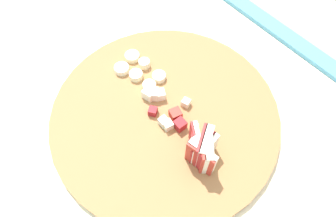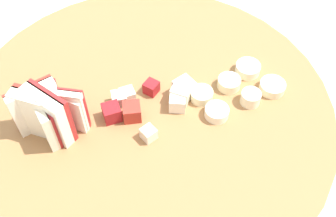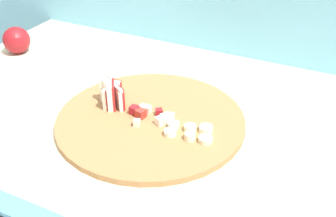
# 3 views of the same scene
# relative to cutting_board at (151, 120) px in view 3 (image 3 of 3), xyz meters

# --- Properties ---
(tile_backsplash) EXTENTS (2.40, 0.04, 1.28)m
(tile_backsplash) POSITION_rel_cutting_board_xyz_m (0.13, 0.44, -0.29)
(tile_backsplash) COLOR #6BADC6
(tile_backsplash) RESTS_ON ground
(cutting_board) EXTENTS (0.42, 0.42, 0.01)m
(cutting_board) POSITION_rel_cutting_board_xyz_m (0.00, 0.00, 0.00)
(cutting_board) COLOR olive
(cutting_board) RESTS_ON tiled_countertop
(apple_wedge_fan) EXTENTS (0.08, 0.05, 0.06)m
(apple_wedge_fan) POSITION_rel_cutting_board_xyz_m (-0.10, 0.01, 0.04)
(apple_wedge_fan) COLOR maroon
(apple_wedge_fan) RESTS_ON cutting_board
(apple_dice_pile) EXTENTS (0.11, 0.08, 0.02)m
(apple_dice_pile) POSITION_rel_cutting_board_xyz_m (0.01, -0.00, 0.02)
(apple_dice_pile) COLOR #EFE5CC
(apple_dice_pile) RESTS_ON cutting_board
(banana_slice_rows) EXTENTS (0.11, 0.07, 0.02)m
(banana_slice_rows) POSITION_rel_cutting_board_xyz_m (0.11, -0.02, 0.01)
(banana_slice_rows) COLOR white
(banana_slice_rows) RESTS_ON cutting_board
(whole_apple) EXTENTS (0.08, 0.08, 0.08)m
(whole_apple) POSITION_rel_cutting_board_xyz_m (-0.53, 0.16, 0.03)
(whole_apple) COLOR maroon
(whole_apple) RESTS_ON tiled_countertop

